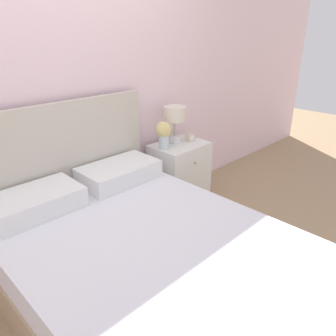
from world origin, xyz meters
The scene contains 7 objects.
ground_plane centered at (0.00, 0.00, 0.00)m, with size 12.00×12.00×0.00m, color tan.
wall_back centered at (0.00, 0.07, 1.30)m, with size 8.00×0.06×2.60m.
bed centered at (0.00, -1.02, 0.27)m, with size 1.48×2.20×1.14m.
nightstand centered at (1.09, -0.21, 0.31)m, with size 0.52×0.41×0.62m.
table_lamp centered at (1.09, -0.14, 0.86)m, with size 0.20×0.20×0.34m.
flower_vase centered at (0.90, -0.20, 0.77)m, with size 0.14×0.14×0.25m.
alarm_clock centered at (1.23, -0.22, 0.65)m, with size 0.09×0.05×0.07m.
Camera 1 is at (-1.04, -2.21, 1.62)m, focal length 35.00 mm.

